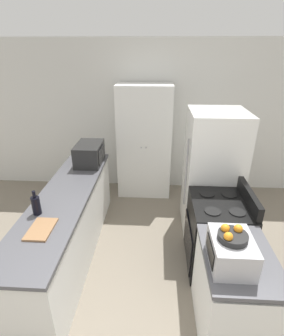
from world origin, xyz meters
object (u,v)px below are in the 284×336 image
at_px(stove, 217,234).
at_px(fruit_bowl, 232,235).
at_px(refrigerator, 212,173).
at_px(pantry_cabinet, 144,142).
at_px(microwave, 89,154).
at_px(wine_bottle, 36,205).
at_px(toaster_oven, 231,252).

height_order(stove, fruit_bowl, fruit_bowl).
bearing_deg(fruit_bowl, stove, 80.83).
bearing_deg(stove, refrigerator, 86.92).
xyz_separation_m(pantry_cabinet, microwave, (-0.77, -0.75, 0.07)).
bearing_deg(pantry_cabinet, fruit_bowl, -73.12).
relative_size(wine_bottle, toaster_oven, 0.66).
xyz_separation_m(refrigerator, wine_bottle, (-1.99, -1.12, 0.12)).
relative_size(refrigerator, microwave, 3.31).
bearing_deg(pantry_cabinet, wine_bottle, -116.08).
xyz_separation_m(stove, refrigerator, (0.04, 0.80, 0.41)).
distance_m(wine_bottle, toaster_oven, 1.91).
relative_size(stove, fruit_bowl, 4.58).
relative_size(pantry_cabinet, microwave, 3.69).
bearing_deg(stove, pantry_cabinet, 118.51).
height_order(microwave, toaster_oven, microwave).
bearing_deg(microwave, toaster_oven, -50.07).
height_order(microwave, fruit_bowl, fruit_bowl).
distance_m(pantry_cabinet, microwave, 1.08).
xyz_separation_m(stove, toaster_oven, (-0.13, -0.90, 0.55)).
bearing_deg(stove, microwave, 150.05).
xyz_separation_m(refrigerator, microwave, (-1.76, 0.19, 0.17)).
distance_m(refrigerator, wine_bottle, 2.29).
relative_size(microwave, wine_bottle, 1.96).
relative_size(refrigerator, toaster_oven, 4.24).
relative_size(stove, wine_bottle, 3.91).
relative_size(stove, microwave, 2.00).
xyz_separation_m(refrigerator, fruit_bowl, (-0.19, -1.69, 0.30)).
distance_m(pantry_cabinet, refrigerator, 1.37).
relative_size(pantry_cabinet, refrigerator, 1.11).
distance_m(microwave, fruit_bowl, 2.45).
bearing_deg(refrigerator, pantry_cabinet, 136.31).
height_order(pantry_cabinet, stove, pantry_cabinet).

